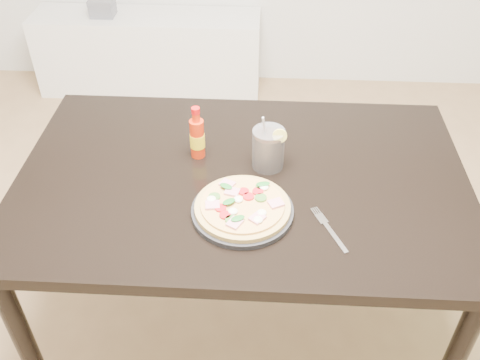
# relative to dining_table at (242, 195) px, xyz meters

# --- Properties ---
(dining_table) EXTENTS (1.40, 0.90, 0.75)m
(dining_table) POSITION_rel_dining_table_xyz_m (0.00, 0.00, 0.00)
(dining_table) COLOR black
(dining_table) RESTS_ON ground
(plate) EXTENTS (0.29, 0.29, 0.02)m
(plate) POSITION_rel_dining_table_xyz_m (0.01, -0.17, 0.09)
(plate) COLOR black
(plate) RESTS_ON dining_table
(pizza) EXTENTS (0.27, 0.27, 0.03)m
(pizza) POSITION_rel_dining_table_xyz_m (0.01, -0.17, 0.11)
(pizza) COLOR tan
(pizza) RESTS_ON plate
(hot_sauce_bottle) EXTENTS (0.05, 0.05, 0.18)m
(hot_sauce_bottle) POSITION_rel_dining_table_xyz_m (-0.15, 0.10, 0.15)
(hot_sauce_bottle) COLOR red
(hot_sauce_bottle) RESTS_ON dining_table
(cola_cup) EXTENTS (0.11, 0.10, 0.19)m
(cola_cup) POSITION_rel_dining_table_xyz_m (0.08, 0.06, 0.15)
(cola_cup) COLOR black
(cola_cup) RESTS_ON dining_table
(fork) EXTENTS (0.09, 0.18, 0.00)m
(fork) POSITION_rel_dining_table_xyz_m (0.25, -0.22, 0.09)
(fork) COLOR silver
(fork) RESTS_ON dining_table
(media_console) EXTENTS (1.40, 0.34, 0.50)m
(media_console) POSITION_rel_dining_table_xyz_m (-0.69, 1.82, -0.42)
(media_console) COLOR white
(media_console) RESTS_ON ground
(cd_stack) EXTENTS (0.14, 0.12, 0.10)m
(cd_stack) POSITION_rel_dining_table_xyz_m (-0.94, 1.80, -0.11)
(cd_stack) COLOR slate
(cd_stack) RESTS_ON media_console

